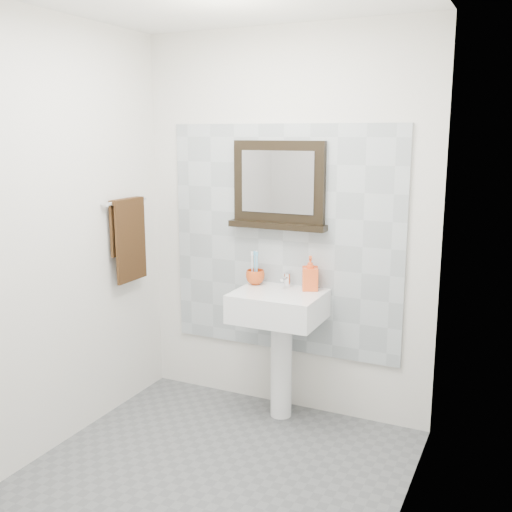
{
  "coord_description": "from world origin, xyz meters",
  "views": [
    {
      "loc": [
        1.48,
        -2.49,
        1.84
      ],
      "look_at": [
        0.05,
        0.55,
        1.15
      ],
      "focal_mm": 42.0,
      "sensor_mm": 36.0,
      "label": 1
    }
  ],
  "objects_px": {
    "framed_mirror": "(279,187)",
    "hand_towel": "(129,233)",
    "pedestal_sink": "(279,320)",
    "soap_dispenser": "(310,273)",
    "toothbrush_cup": "(255,277)"
  },
  "relations": [
    {
      "from": "pedestal_sink",
      "to": "toothbrush_cup",
      "type": "relative_size",
      "value": 7.81
    },
    {
      "from": "pedestal_sink",
      "to": "soap_dispenser",
      "type": "height_order",
      "value": "soap_dispenser"
    },
    {
      "from": "framed_mirror",
      "to": "hand_towel",
      "type": "relative_size",
      "value": 1.2
    },
    {
      "from": "toothbrush_cup",
      "to": "hand_towel",
      "type": "xyz_separation_m",
      "value": [
        -0.79,
        -0.3,
        0.28
      ]
    },
    {
      "from": "soap_dispenser",
      "to": "framed_mirror",
      "type": "distance_m",
      "value": 0.59
    },
    {
      "from": "pedestal_sink",
      "to": "framed_mirror",
      "type": "distance_m",
      "value": 0.85
    },
    {
      "from": "toothbrush_cup",
      "to": "hand_towel",
      "type": "bearing_deg",
      "value": -159.13
    },
    {
      "from": "soap_dispenser",
      "to": "framed_mirror",
      "type": "height_order",
      "value": "framed_mirror"
    },
    {
      "from": "pedestal_sink",
      "to": "framed_mirror",
      "type": "bearing_deg",
      "value": 114.86
    },
    {
      "from": "pedestal_sink",
      "to": "soap_dispenser",
      "type": "bearing_deg",
      "value": 38.48
    },
    {
      "from": "toothbrush_cup",
      "to": "soap_dispenser",
      "type": "distance_m",
      "value": 0.38
    },
    {
      "from": "toothbrush_cup",
      "to": "soap_dispenser",
      "type": "xyz_separation_m",
      "value": [
        0.38,
        0.02,
        0.06
      ]
    },
    {
      "from": "pedestal_sink",
      "to": "toothbrush_cup",
      "type": "height_order",
      "value": "pedestal_sink"
    },
    {
      "from": "toothbrush_cup",
      "to": "framed_mirror",
      "type": "xyz_separation_m",
      "value": [
        0.13,
        0.08,
        0.59
      ]
    },
    {
      "from": "toothbrush_cup",
      "to": "hand_towel",
      "type": "relative_size",
      "value": 0.22
    }
  ]
}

